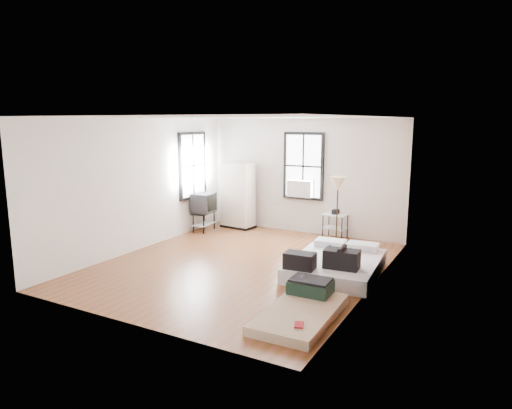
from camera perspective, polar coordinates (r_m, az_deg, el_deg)
The scene contains 8 objects.
ground at distance 8.89m, azimuth -1.72°, elevation -7.49°, with size 6.00×6.00×0.00m, color brown.
room_shell at distance 8.72m, azimuth 0.74°, elevation 3.86°, with size 5.02×6.02×2.80m.
mattress_main at distance 8.46m, azimuth 9.89°, elevation -7.31°, with size 1.64×2.13×0.65m.
mattress_bare at distance 6.72m, azimuth 5.89°, elevation -12.59°, with size 0.94×1.73×0.37m.
wardrobe at distance 11.75m, azimuth -2.26°, elevation 1.11°, with size 0.89×0.56×1.68m.
side_table at distance 10.80m, azimuth 9.90°, elevation -1.79°, with size 0.56×0.46×0.70m.
floor_lamp at distance 9.77m, azimuth 10.19°, elevation 2.08°, with size 0.34×0.34×1.58m.
tv_stand at distance 11.44m, azimuth -6.55°, elevation 0.04°, with size 0.54×0.72×0.96m.
Camera 1 is at (4.28, -7.30, 2.73)m, focal length 32.00 mm.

